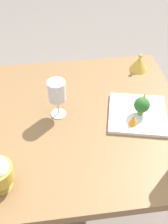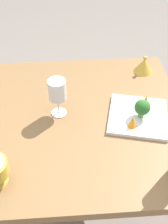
% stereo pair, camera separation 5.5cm
% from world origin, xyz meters
% --- Properties ---
extents(ground_plane, '(8.00, 8.00, 0.00)m').
position_xyz_m(ground_plane, '(0.00, 0.00, 0.00)').
color(ground_plane, gray).
extents(dining_table, '(0.91, 0.91, 0.72)m').
position_xyz_m(dining_table, '(0.00, 0.00, 0.64)').
color(dining_table, olive).
rests_on(dining_table, ground_plane).
extents(wine_glass, '(0.08, 0.08, 0.18)m').
position_xyz_m(wine_glass, '(0.03, 0.11, 0.85)').
color(wine_glass, white).
rests_on(wine_glass, dining_table).
extents(rice_bowl_lid, '(0.10, 0.10, 0.09)m').
position_xyz_m(rice_bowl_lid, '(0.32, -0.34, 0.76)').
color(rice_bowl_lid, gold).
rests_on(rice_bowl_lid, dining_table).
extents(serving_plate, '(0.30, 0.30, 0.02)m').
position_xyz_m(serving_plate, '(-0.02, -0.24, 0.73)').
color(serving_plate, white).
rests_on(serving_plate, dining_table).
extents(broccoli_floret, '(0.07, 0.07, 0.09)m').
position_xyz_m(broccoli_floret, '(-0.03, -0.25, 0.79)').
color(broccoli_floret, '#729E4C').
rests_on(broccoli_floret, serving_plate).
extents(carrot_garnish_left, '(0.04, 0.04, 0.05)m').
position_xyz_m(carrot_garnish_left, '(-0.09, -0.20, 0.77)').
color(carrot_garnish_left, orange).
rests_on(carrot_garnish_left, serving_plate).
extents(carrot_garnish_right, '(0.03, 0.03, 0.05)m').
position_xyz_m(carrot_garnish_right, '(0.04, -0.28, 0.77)').
color(carrot_garnish_right, orange).
rests_on(carrot_garnish_right, serving_plate).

